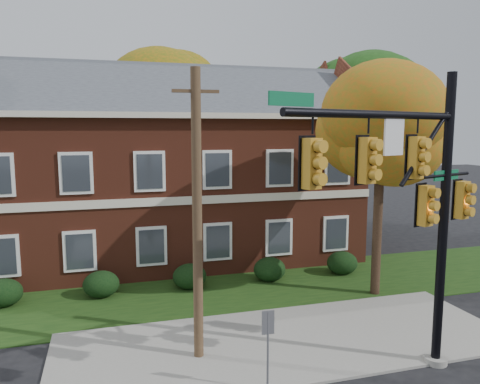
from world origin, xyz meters
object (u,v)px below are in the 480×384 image
object	(u,v)px
apartment_building	(170,160)
hedge_far_left	(3,293)
hedge_right	(270,269)
sign_post	(268,337)
hedge_left	(101,284)
tree_near_right	(389,126)
tree_right_rear	(361,102)
hedge_far_right	(342,263)
hedge_center	(190,276)
traffic_signal	(413,192)
utility_pole	(197,216)
tree_far_rear	(173,94)

from	to	relation	value
apartment_building	hedge_far_left	xyz separation A→B (m)	(-7.00, -5.25, -4.46)
hedge_right	sign_post	xyz separation A→B (m)	(-3.00, -8.18, 0.94)
apartment_building	hedge_left	xyz separation A→B (m)	(-3.50, -5.25, -4.46)
tree_near_right	tree_right_rear	distance (m)	9.94
hedge_far_right	tree_near_right	bearing A→B (deg)	-85.48
hedge_center	tree_right_rear	distance (m)	14.94
hedge_far_left	sign_post	xyz separation A→B (m)	(7.50, -8.18, 0.94)
traffic_signal	utility_pole	distance (m)	5.69
tree_near_right	utility_pole	size ratio (longest dim) A/B	1.05
hedge_far_right	hedge_far_left	bearing A→B (deg)	180.00
hedge_left	hedge_far_right	xyz separation A→B (m)	(10.50, 0.00, 0.00)
hedge_center	utility_pole	size ratio (longest dim) A/B	0.17
hedge_left	traffic_signal	xyz separation A→B (m)	(7.69, -8.54, 4.46)
sign_post	hedge_far_right	bearing A→B (deg)	54.31
tree_far_rear	sign_post	bearing A→B (deg)	-92.27
hedge_right	tree_far_rear	xyz separation A→B (m)	(-2.16, 13.09, 8.32)
hedge_left	hedge_center	bearing A→B (deg)	0.00
tree_far_rear	utility_pole	distance (m)	19.70
hedge_left	hedge_far_right	world-z (taller)	same
tree_far_rear	traffic_signal	size ratio (longest dim) A/B	1.44
tree_far_rear	hedge_left	bearing A→B (deg)	-110.29
hedge_center	tree_near_right	size ratio (longest dim) A/B	0.16
utility_pole	tree_far_rear	bearing A→B (deg)	85.62
hedge_right	traffic_signal	bearing A→B (deg)	-85.37
apartment_building	utility_pole	distance (m)	11.23
hedge_far_left	tree_near_right	world-z (taller)	tree_near_right
hedge_right	tree_right_rear	bearing A→B (deg)	38.02
hedge_far_left	tree_right_rear	size ratio (longest dim) A/B	0.13
hedge_left	traffic_signal	size ratio (longest dim) A/B	0.17
apartment_building	hedge_right	xyz separation A→B (m)	(3.50, -5.25, -4.46)
tree_right_rear	utility_pole	world-z (taller)	tree_right_rear
hedge_far_right	tree_far_rear	xyz separation A→B (m)	(-5.66, 13.09, 8.32)
hedge_far_left	hedge_far_right	distance (m)	14.00
hedge_center	hedge_far_left	bearing A→B (deg)	180.00
traffic_signal	hedge_far_left	bearing A→B (deg)	123.84
utility_pole	traffic_signal	bearing A→B (deg)	-25.72
hedge_far_right	tree_far_rear	size ratio (longest dim) A/B	0.12
tree_far_rear	hedge_far_left	bearing A→B (deg)	-122.50
hedge_far_left	hedge_center	distance (m)	7.00
hedge_far_left	hedge_far_right	bearing A→B (deg)	0.00
hedge_far_left	tree_near_right	bearing A→B (deg)	-11.27
hedge_center	tree_near_right	distance (m)	9.90
tree_far_rear	hedge_right	bearing A→B (deg)	-80.64
apartment_building	tree_right_rear	bearing A→B (deg)	4.33
sign_post	utility_pole	bearing A→B (deg)	122.56
hedge_far_left	tree_near_right	xyz separation A→B (m)	(14.22, -2.83, 6.14)
hedge_center	utility_pole	world-z (taller)	utility_pole
hedge_center	hedge_far_right	size ratio (longest dim) A/B	1.00
apartment_building	hedge_right	distance (m)	7.73
hedge_far_left	tree_right_rear	distance (m)	20.75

